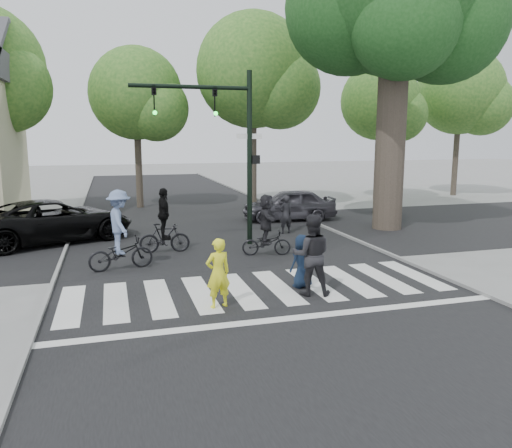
% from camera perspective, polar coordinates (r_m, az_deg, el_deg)
% --- Properties ---
extents(ground, '(120.00, 120.00, 0.00)m').
position_cam_1_polar(ground, '(11.81, 1.77, -8.80)').
color(ground, gray).
rests_on(ground, ground).
extents(road_stem, '(10.00, 70.00, 0.01)m').
position_cam_1_polar(road_stem, '(16.45, -3.63, -3.37)').
color(road_stem, black).
rests_on(road_stem, ground).
extents(road_cross, '(70.00, 10.00, 0.01)m').
position_cam_1_polar(road_cross, '(19.32, -5.59, -1.38)').
color(road_cross, black).
rests_on(road_cross, ground).
extents(curb_left, '(0.10, 70.00, 0.10)m').
position_cam_1_polar(curb_left, '(16.14, -21.45, -4.15)').
color(curb_left, gray).
rests_on(curb_left, ground).
extents(curb_right, '(0.10, 70.00, 0.10)m').
position_cam_1_polar(curb_right, '(18.19, 12.09, -2.13)').
color(curb_right, gray).
rests_on(curb_right, ground).
extents(crosswalk, '(10.00, 3.85, 0.01)m').
position_cam_1_polar(crosswalk, '(12.40, 0.82, -7.82)').
color(crosswalk, silver).
rests_on(crosswalk, ground).
extents(traffic_signal, '(4.45, 0.29, 6.00)m').
position_cam_1_polar(traffic_signal, '(17.25, -3.50, 10.31)').
color(traffic_signal, black).
rests_on(traffic_signal, ground).
extents(bg_tree_2, '(5.04, 4.80, 8.40)m').
position_cam_1_polar(bg_tree_2, '(27.36, -13.02, 13.91)').
color(bg_tree_2, brown).
rests_on(bg_tree_2, ground).
extents(bg_tree_3, '(6.30, 6.00, 10.20)m').
position_cam_1_polar(bg_tree_3, '(27.22, 0.47, 16.64)').
color(bg_tree_3, brown).
rests_on(bg_tree_3, ground).
extents(bg_tree_4, '(4.83, 4.60, 8.15)m').
position_cam_1_polar(bg_tree_4, '(31.07, 14.51, 13.08)').
color(bg_tree_4, brown).
rests_on(bg_tree_4, ground).
extents(bg_tree_5, '(5.67, 5.40, 9.30)m').
position_cam_1_polar(bg_tree_5, '(35.01, 22.85, 13.44)').
color(bg_tree_5, brown).
rests_on(bg_tree_5, ground).
extents(pedestrian_woman, '(0.65, 0.50, 1.59)m').
position_cam_1_polar(pedestrian_woman, '(11.19, -4.36, -5.63)').
color(pedestrian_woman, '#F7F826').
rests_on(pedestrian_woman, ground).
extents(pedestrian_child, '(0.78, 0.64, 1.37)m').
position_cam_1_polar(pedestrian_child, '(12.70, 5.30, -4.25)').
color(pedestrian_child, black).
rests_on(pedestrian_child, ground).
extents(pedestrian_adult, '(1.14, 1.01, 1.98)m').
position_cam_1_polar(pedestrian_adult, '(12.08, 6.33, -3.53)').
color(pedestrian_adult, black).
rests_on(pedestrian_adult, ground).
extents(cyclist_left, '(1.91, 1.29, 2.32)m').
position_cam_1_polar(cyclist_left, '(14.76, -15.28, -1.29)').
color(cyclist_left, black).
rests_on(cyclist_left, ground).
extents(cyclist_mid, '(1.67, 1.03, 2.15)m').
position_cam_1_polar(cyclist_mid, '(16.65, -10.45, -0.27)').
color(cyclist_mid, black).
rests_on(cyclist_mid, ground).
extents(cyclist_right, '(1.65, 1.53, 1.99)m').
position_cam_1_polar(cyclist_right, '(15.99, 1.20, -0.50)').
color(cyclist_right, black).
rests_on(cyclist_right, ground).
extents(car_suv, '(6.19, 4.66, 1.56)m').
position_cam_1_polar(car_suv, '(19.51, -22.14, 0.35)').
color(car_suv, black).
rests_on(car_suv, ground).
extents(car_grey, '(4.39, 2.18, 1.44)m').
position_cam_1_polar(car_grey, '(22.83, 3.80, 2.23)').
color(car_grey, '#39383E').
rests_on(car_grey, ground).
extents(bystander_dark, '(0.60, 0.45, 1.52)m').
position_cam_1_polar(bystander_dark, '(19.66, 3.39, 1.09)').
color(bystander_dark, black).
rests_on(bystander_dark, ground).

